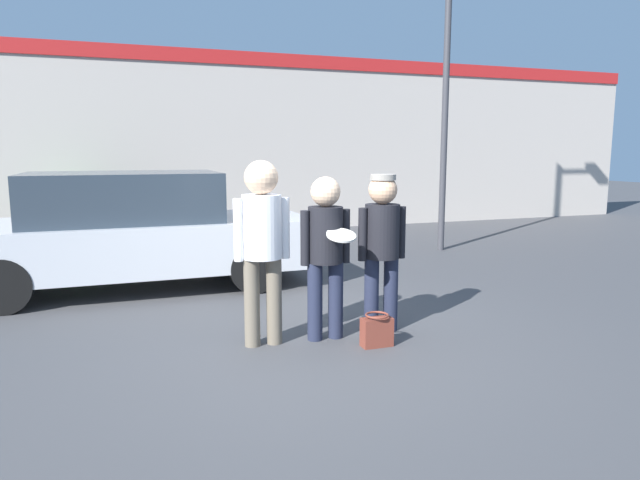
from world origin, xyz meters
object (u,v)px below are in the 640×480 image
object	(u,v)px
parked_car_near	(131,231)
street_lamp	(461,28)
person_middle_with_frisbee	(326,245)
shrub	(85,211)
person_right	(382,239)
handbag	(377,331)
person_left	(262,235)

from	to	relation	value
parked_car_near	street_lamp	world-z (taller)	street_lamp
person_middle_with_frisbee	parked_car_near	xyz separation A→B (m)	(-1.75, 2.93, -0.17)
parked_car_near	shrub	xyz separation A→B (m)	(-0.76, 4.17, -0.10)
person_right	parked_car_near	xyz separation A→B (m)	(-2.37, 2.89, -0.19)
person_right	shrub	world-z (taller)	person_right
street_lamp	person_middle_with_frisbee	bearing A→B (deg)	-135.04
person_middle_with_frisbee	shrub	xyz separation A→B (m)	(-2.50, 7.09, -0.27)
person_middle_with_frisbee	handbag	xyz separation A→B (m)	(0.39, -0.38, -0.80)
person_middle_with_frisbee	person_right	world-z (taller)	person_right
person_left	shrub	bearing A→B (deg)	104.90
person_left	shrub	xyz separation A→B (m)	(-1.88, 7.05, -0.39)
parked_car_near	handbag	xyz separation A→B (m)	(2.13, -3.30, -0.63)
parked_car_near	person_left	bearing A→B (deg)	-68.83
person_right	street_lamp	distance (m)	6.22
street_lamp	handbag	size ratio (longest dim) A/B	20.87
shrub	person_right	bearing A→B (deg)	-66.08
person_left	handbag	bearing A→B (deg)	-22.45
person_left	handbag	xyz separation A→B (m)	(1.01, -0.42, -0.92)
street_lamp	handbag	world-z (taller)	street_lamp
street_lamp	shrub	xyz separation A→B (m)	(-6.65, 2.95, -3.38)
parked_car_near	handbag	distance (m)	3.98
person_middle_with_frisbee	street_lamp	size ratio (longest dim) A/B	0.24
street_lamp	person_left	bearing A→B (deg)	-139.34
person_left	person_right	xyz separation A→B (m)	(1.25, -0.01, -0.10)
person_right	handbag	distance (m)	0.95
person_right	parked_car_near	size ratio (longest dim) A/B	0.34
person_left	person_middle_with_frisbee	bearing A→B (deg)	-3.62
street_lamp	shrub	bearing A→B (deg)	156.03
person_left	street_lamp	size ratio (longest dim) A/B	0.27
person_left	shrub	size ratio (longest dim) A/B	1.29
person_middle_with_frisbee	shrub	world-z (taller)	person_middle_with_frisbee
street_lamp	parked_car_near	bearing A→B (deg)	-168.38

